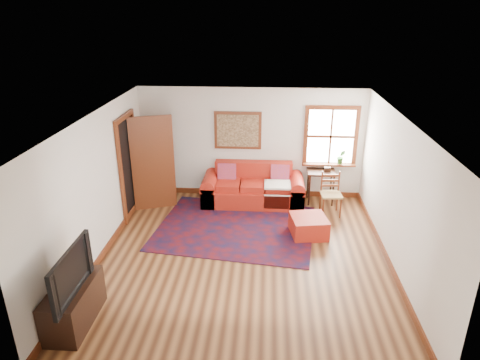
# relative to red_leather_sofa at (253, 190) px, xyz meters

# --- Properties ---
(ground) EXTENTS (5.50, 5.50, 0.00)m
(ground) POSITION_rel_red_leather_sofa_xyz_m (-0.07, -2.32, -0.29)
(ground) COLOR #492613
(ground) RESTS_ON ground
(room_envelope) EXTENTS (5.04, 5.54, 2.52)m
(room_envelope) POSITION_rel_red_leather_sofa_xyz_m (-0.07, -2.30, 1.36)
(room_envelope) COLOR silver
(room_envelope) RESTS_ON ground
(window) EXTENTS (1.18, 0.20, 1.38)m
(window) POSITION_rel_red_leather_sofa_xyz_m (1.71, 0.39, 1.02)
(window) COLOR white
(window) RESTS_ON ground
(doorway) EXTENTS (0.89, 1.08, 2.14)m
(doorway) POSITION_rel_red_leather_sofa_xyz_m (-2.28, -0.53, 0.78)
(doorway) COLOR black
(doorway) RESTS_ON ground
(framed_artwork) EXTENTS (1.05, 0.07, 0.85)m
(framed_artwork) POSITION_rel_red_leather_sofa_xyz_m (-0.37, 0.40, 1.26)
(framed_artwork) COLOR #642C15
(framed_artwork) RESTS_ON ground
(persian_rug) EXTENTS (3.31, 2.79, 0.02)m
(persian_rug) POSITION_rel_red_leather_sofa_xyz_m (-0.30, -1.24, -0.28)
(persian_rug) COLOR #530B0F
(persian_rug) RESTS_ON ground
(red_leather_sofa) EXTENTS (2.24, 0.92, 0.87)m
(red_leather_sofa) POSITION_rel_red_leather_sofa_xyz_m (0.00, 0.00, 0.00)
(red_leather_sofa) COLOR #B02416
(red_leather_sofa) RESTS_ON ground
(red_ottoman) EXTENTS (0.76, 0.76, 0.38)m
(red_ottoman) POSITION_rel_red_leather_sofa_xyz_m (1.12, -1.42, -0.10)
(red_ottoman) COLOR #B02416
(red_ottoman) RESTS_ON ground
(side_table) EXTENTS (0.62, 0.46, 0.74)m
(side_table) POSITION_rel_red_leather_sofa_xyz_m (1.50, 0.11, 0.33)
(side_table) COLOR black
(side_table) RESTS_ON ground
(ladder_back_chair) EXTENTS (0.45, 0.43, 0.91)m
(ladder_back_chair) POSITION_rel_red_leather_sofa_xyz_m (1.65, -0.44, 0.20)
(ladder_back_chair) COLOR tan
(ladder_back_chair) RESTS_ON ground
(media_cabinet) EXTENTS (0.49, 1.08, 0.59)m
(media_cabinet) POSITION_rel_red_leather_sofa_xyz_m (-2.31, -4.13, 0.01)
(media_cabinet) COLOR black
(media_cabinet) RESTS_ON ground
(television) EXTENTS (0.15, 1.13, 0.65)m
(television) POSITION_rel_red_leather_sofa_xyz_m (-2.29, -4.27, 0.63)
(television) COLOR black
(television) RESTS_ON media_cabinet
(candle_hurricane) EXTENTS (0.12, 0.12, 0.18)m
(candle_hurricane) POSITION_rel_red_leather_sofa_xyz_m (-2.26, -3.69, 0.39)
(candle_hurricane) COLOR silver
(candle_hurricane) RESTS_ON media_cabinet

